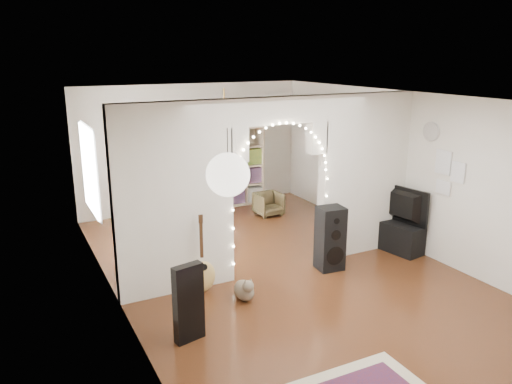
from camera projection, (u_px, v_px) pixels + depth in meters
name	position (u px, v px, depth m)	size (l,w,h in m)	color
floor	(277.00, 268.00, 7.97)	(7.50, 7.50, 0.00)	black
ceiling	(279.00, 96.00, 7.25)	(5.00, 7.50, 0.02)	white
wall_back	(192.00, 147.00, 10.82)	(5.00, 0.02, 2.70)	silver
wall_front	(489.00, 283.00, 4.39)	(5.00, 0.02, 2.70)	silver
wall_left	(112.00, 209.00, 6.50)	(0.02, 7.50, 2.70)	silver
wall_right	(402.00, 169.00, 8.71)	(0.02, 7.50, 2.70)	silver
divider_wall	(278.00, 181.00, 7.59)	(5.00, 0.20, 2.70)	silver
fairy_lights	(283.00, 175.00, 7.44)	(1.64, 0.04, 1.60)	#FFEABF
window	(89.00, 170.00, 8.02)	(0.04, 1.20, 1.40)	white
wall_clock	(432.00, 131.00, 7.99)	(0.31, 0.31, 0.03)	white
picture_frames	(447.00, 173.00, 7.80)	(0.02, 0.50, 0.70)	white
paper_lantern	(228.00, 175.00, 4.47)	(0.40, 0.40, 0.40)	white
ceiling_fan	(224.00, 105.00, 9.04)	(1.10, 1.10, 0.30)	gold
guitar_case	(189.00, 303.00, 5.83)	(0.37, 0.12, 0.96)	black
acoustic_guitar	(202.00, 264.00, 7.03)	(0.41, 0.20, 0.99)	tan
tabby_cat	(245.00, 290.00, 6.88)	(0.29, 0.59, 0.38)	brown
floor_speaker	(330.00, 239.00, 7.80)	(0.43, 0.39, 1.02)	black
media_console	(394.00, 236.00, 8.66)	(0.40, 1.00, 0.50)	black
tv	(397.00, 205.00, 8.51)	(1.07, 0.14, 0.62)	black
bookcase	(226.00, 167.00, 11.03)	(1.72, 0.44, 1.76)	beige
dining_table	(176.00, 189.00, 9.97)	(1.24, 0.86, 0.76)	brown
flower_vase	(176.00, 181.00, 9.93)	(0.18, 0.18, 0.19)	silver
dining_chair_left	(166.00, 210.00, 10.13)	(0.49, 0.51, 0.46)	#4A3E25
dining_chair_right	(269.00, 204.00, 10.52)	(0.52, 0.54, 0.49)	#4A3E25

